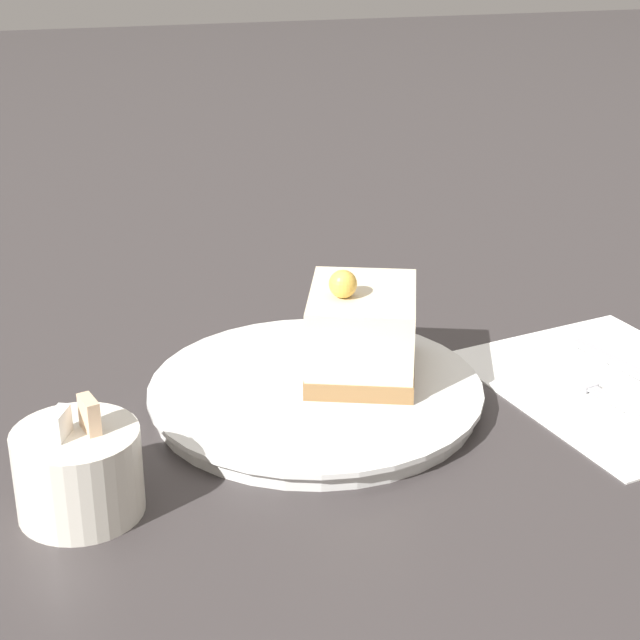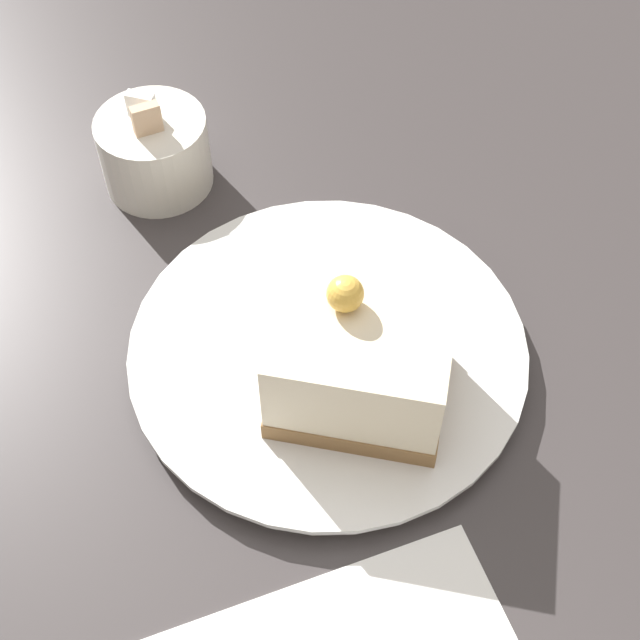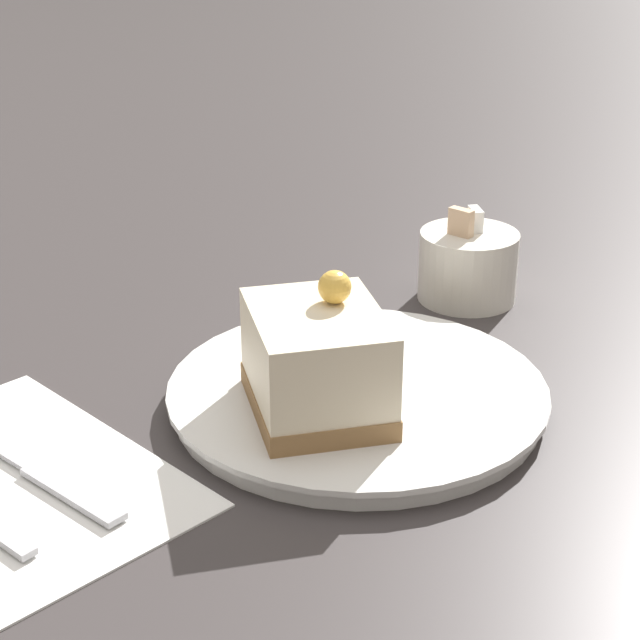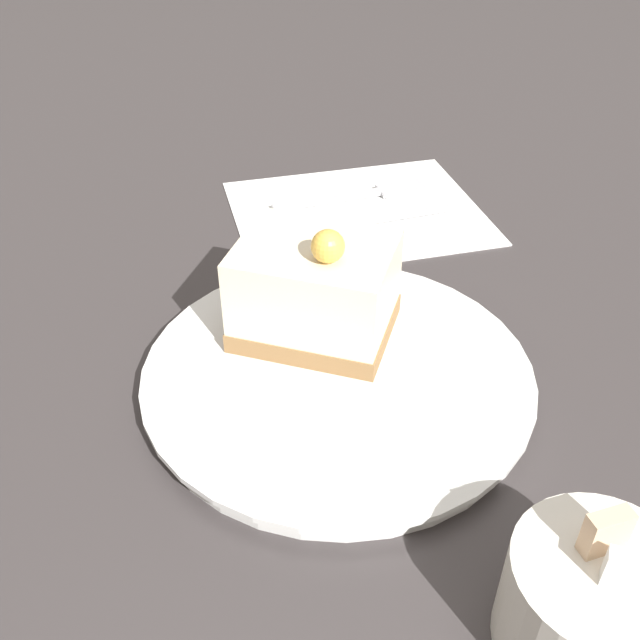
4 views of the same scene
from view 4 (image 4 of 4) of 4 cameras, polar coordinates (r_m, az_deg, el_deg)
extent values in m
plane|color=#383333|center=(0.45, 3.90, -7.50)|extent=(4.00, 4.00, 0.00)
cylinder|color=silver|center=(0.47, 1.41, -4.59)|extent=(0.24, 0.24, 0.02)
cylinder|color=silver|center=(0.46, 1.42, -4.04)|extent=(0.25, 0.25, 0.00)
cube|color=olive|center=(0.49, -0.38, -0.20)|extent=(0.11, 0.12, 0.01)
cube|color=beige|center=(0.47, -0.39, 3.10)|extent=(0.11, 0.12, 0.05)
sphere|color=#EFB747|center=(0.43, 0.64, 5.92)|extent=(0.02, 0.02, 0.02)
cube|color=white|center=(0.67, 3.00, 8.65)|extent=(0.23, 0.26, 0.00)
cube|color=#B2B2B7|center=(0.68, 0.57, 9.61)|extent=(0.04, 0.10, 0.00)
cube|color=#B2B2B7|center=(0.70, 6.51, 10.44)|extent=(0.03, 0.05, 0.00)
cube|color=#B2B2B7|center=(0.63, 0.12, 7.34)|extent=(0.04, 0.08, 0.00)
cube|color=#B2B2B7|center=(0.66, 7.06, 8.40)|extent=(0.03, 0.08, 0.00)
cylinder|color=silver|center=(0.36, 20.93, -20.64)|extent=(0.08, 0.08, 0.06)
cube|color=#D8B28C|center=(0.33, 21.88, -15.57)|extent=(0.01, 0.02, 0.02)
cube|color=white|center=(0.33, 23.52, -18.16)|extent=(0.02, 0.02, 0.02)
camera|label=1|loc=(0.74, 80.43, 13.47)|focal=60.00mm
camera|label=2|loc=(0.69, 6.37, 50.06)|focal=50.00mm
camera|label=3|loc=(0.86, -44.20, 30.78)|focal=60.00mm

